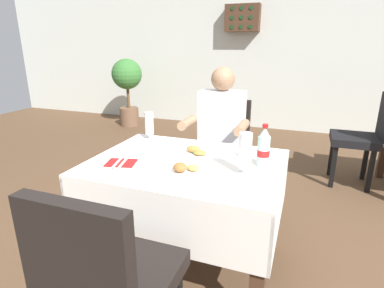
# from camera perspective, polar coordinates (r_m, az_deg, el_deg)

# --- Properties ---
(ground_plane) EXTENTS (11.00, 11.00, 0.00)m
(ground_plane) POSITION_cam_1_polar(r_m,az_deg,el_deg) (2.15, -0.69, -23.55)
(ground_plane) COLOR brown
(back_wall) EXTENTS (11.00, 0.12, 2.84)m
(back_wall) POSITION_cam_1_polar(r_m,az_deg,el_deg) (5.57, 14.95, 17.25)
(back_wall) COLOR silver
(back_wall) RESTS_ON ground
(main_dining_table) EXTENTS (1.15, 0.88, 0.75)m
(main_dining_table) POSITION_cam_1_polar(r_m,az_deg,el_deg) (1.96, -1.02, -7.84)
(main_dining_table) COLOR white
(main_dining_table) RESTS_ON ground
(chair_far_diner_seat) EXTENTS (0.44, 0.50, 0.97)m
(chair_far_diner_seat) POSITION_cam_1_polar(r_m,az_deg,el_deg) (2.70, 5.38, -1.02)
(chair_far_diner_seat) COLOR black
(chair_far_diner_seat) RESTS_ON ground
(chair_near_camera_side) EXTENTS (0.44, 0.50, 0.97)m
(chair_near_camera_side) POSITION_cam_1_polar(r_m,az_deg,el_deg) (1.35, -14.98, -22.92)
(chair_near_camera_side) COLOR black
(chair_near_camera_side) RESTS_ON ground
(seated_diner_far) EXTENTS (0.50, 0.46, 1.26)m
(seated_diner_far) POSITION_cam_1_polar(r_m,az_deg,el_deg) (2.55, 5.10, 1.54)
(seated_diner_far) COLOR #282D42
(seated_diner_far) RESTS_ON ground
(plate_near_camera) EXTENTS (0.25, 0.25, 0.06)m
(plate_near_camera) POSITION_cam_1_polar(r_m,az_deg,el_deg) (1.72, -1.76, -4.74)
(plate_near_camera) COLOR white
(plate_near_camera) RESTS_ON main_dining_table
(plate_far_diner) EXTENTS (0.23, 0.23, 0.06)m
(plate_far_diner) POSITION_cam_1_polar(r_m,az_deg,el_deg) (1.99, 0.52, -1.50)
(plate_far_diner) COLOR white
(plate_far_diner) RESTS_ON main_dining_table
(beer_glass_left) EXTENTS (0.07, 0.07, 0.23)m
(beer_glass_left) POSITION_cam_1_polar(r_m,az_deg,el_deg) (1.70, 9.72, -1.75)
(beer_glass_left) COLOR white
(beer_glass_left) RESTS_ON main_dining_table
(beer_glass_middle) EXTENTS (0.07, 0.07, 0.20)m
(beer_glass_middle) POSITION_cam_1_polar(r_m,az_deg,el_deg) (2.34, -7.89, 3.43)
(beer_glass_middle) COLOR white
(beer_glass_middle) RESTS_ON main_dining_table
(cola_bottle_primary) EXTENTS (0.07, 0.07, 0.25)m
(cola_bottle_primary) POSITION_cam_1_polar(r_m,az_deg,el_deg) (1.83, 13.08, -0.74)
(cola_bottle_primary) COLOR silver
(cola_bottle_primary) RESTS_ON main_dining_table
(napkin_cutlery_set) EXTENTS (0.20, 0.20, 0.01)m
(napkin_cutlery_set) POSITION_cam_1_polar(r_m,az_deg,el_deg) (1.90, -12.95, -3.37)
(napkin_cutlery_set) COLOR maroon
(napkin_cutlery_set) RESTS_ON main_dining_table
(background_chair_left) EXTENTS (0.50, 0.44, 0.97)m
(background_chair_left) POSITION_cam_1_polar(r_m,az_deg,el_deg) (3.60, 29.23, 1.58)
(background_chair_left) COLOR black
(background_chair_left) RESTS_ON ground
(potted_plant_corner) EXTENTS (0.53, 0.53, 1.19)m
(potted_plant_corner) POSITION_cam_1_polar(r_m,az_deg,el_deg) (5.71, -11.84, 10.95)
(potted_plant_corner) COLOR brown
(potted_plant_corner) RESTS_ON ground
(wall_bottle_rack) EXTENTS (0.56, 0.21, 0.42)m
(wall_bottle_rack) POSITION_cam_1_polar(r_m,az_deg,el_deg) (5.50, 9.30, 21.96)
(wall_bottle_rack) COLOR #472D1E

